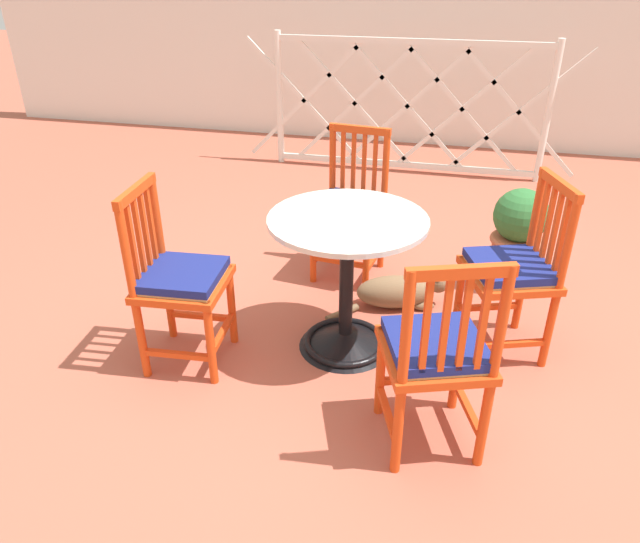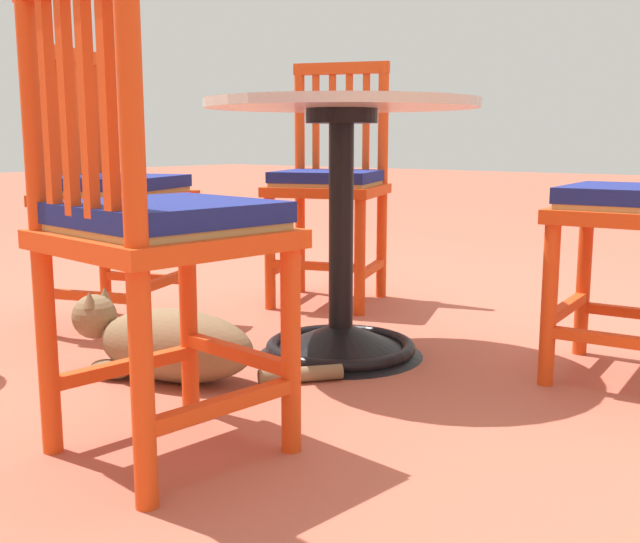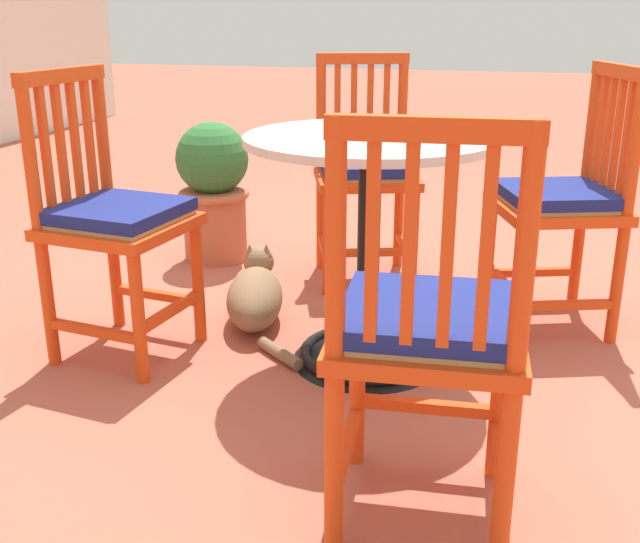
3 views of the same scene
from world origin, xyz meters
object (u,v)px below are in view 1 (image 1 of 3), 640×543
Objects in this scene: orange_chair_by_planter at (513,272)px; orange_chair_near_fence at (179,281)px; cafe_table at (346,299)px; orange_chair_facing_out at (350,208)px; terracotta_planter at (517,236)px; orange_chair_at_corner at (436,354)px; tabby_cat at (401,292)px.

orange_chair_near_fence is at bearing -163.20° from orange_chair_by_planter.
orange_chair_facing_out reaches higher than cafe_table.
terracotta_planter is (0.07, 0.70, -0.12)m from orange_chair_by_planter.
cafe_table is 0.83× the size of orange_chair_at_corner.
orange_chair_at_corner is (0.47, -0.58, 0.16)m from cafe_table.
terracotta_planter is (0.86, 0.89, 0.04)m from cafe_table.
tabby_cat is (0.99, 0.75, -0.35)m from orange_chair_near_fence.
orange_chair_at_corner is at bearing -66.04° from orange_chair_facing_out.
orange_chair_by_planter is 0.72m from terracotta_planter.
orange_chair_by_planter is 1.62m from orange_chair_near_fence.
orange_chair_by_planter is 1.47× the size of terracotta_planter.
orange_chair_at_corner is at bearing -77.24° from tabby_cat.
orange_chair_facing_out is (-0.61, 1.37, 0.00)m from orange_chair_at_corner.
orange_chair_near_fence is (-0.75, -0.28, 0.16)m from cafe_table.
orange_chair_near_fence is at bearing -119.71° from orange_chair_facing_out.
cafe_table is 1.24m from terracotta_planter.
cafe_table is 0.83× the size of orange_chair_near_fence.
orange_chair_near_fence is 2.00m from terracotta_planter.
cafe_table reaches higher than tabby_cat.
orange_chair_facing_out is (-0.93, 0.61, 0.00)m from orange_chair_by_planter.
orange_chair_near_fence is (-1.55, -0.47, 0.00)m from orange_chair_by_planter.
orange_chair_near_fence is at bearing -142.92° from tabby_cat.
cafe_table is 1.15× the size of tabby_cat.
orange_chair_at_corner is 1.00× the size of orange_chair_by_planter.
orange_chair_at_corner and orange_chair_by_planter have the same top height.
orange_chair_at_corner is at bearing -105.01° from terracotta_planter.
orange_chair_by_planter is at bearing 67.19° from orange_chair_at_corner.
cafe_table is at bearing -116.90° from tabby_cat.
orange_chair_near_fence is 1.47× the size of terracotta_planter.
tabby_cat is at bearing 153.20° from orange_chair_by_planter.
orange_chair_at_corner reaches higher than tabby_cat.
terracotta_planter is (1.00, 0.09, -0.12)m from orange_chair_facing_out.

